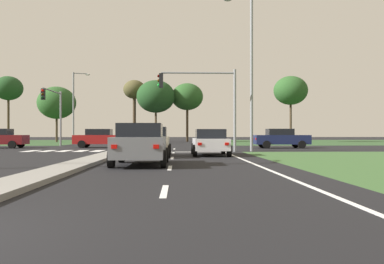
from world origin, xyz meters
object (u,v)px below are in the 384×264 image
car_navy_eighth (281,138)px  treeline_sixth (291,91)px  car_blue_fourth (129,137)px  treeline_near (8,89)px  street_lamp_second (250,65)px  treeline_third (134,91)px  pedestrian_at_median (143,134)px  traffic_signal_far_left (54,106)px  treeline_second (57,103)px  street_lamp_third (75,104)px  treeline_fourth (156,97)px  car_beige_fifth (152,141)px  traffic_signal_near_right (206,94)px  car_black_seventh (140,136)px  car_red_third (101,138)px  car_white_second (210,142)px  car_grey_sixth (141,144)px  treeline_fifth (187,97)px  car_maroon_near (0,138)px

car_navy_eighth → treeline_sixth: treeline_sixth is taller
car_blue_fourth → treeline_near: treeline_near is taller
street_lamp_second → treeline_third: (-11.35, 33.63, 1.59)m
pedestrian_at_median → treeline_third: treeline_third is taller
car_navy_eighth → traffic_signal_far_left: size_ratio=0.80×
car_navy_eighth → treeline_second: size_ratio=0.58×
treeline_near → treeline_second: 9.12m
treeline_second → treeline_sixth: 32.93m
street_lamp_third → treeline_fourth: bearing=44.0°
car_blue_fourth → street_lamp_second: bearing=114.0°
car_beige_fifth → treeline_sixth: (17.25, 36.17, 6.42)m
traffic_signal_near_right → pedestrian_at_median: size_ratio=3.19×
car_beige_fifth → car_black_seventh: bearing=95.8°
street_lamp_second → treeline_sixth: (10.92, 29.96, 1.32)m
car_red_third → car_black_seventh: bearing=179.0°
treeline_third → treeline_sixth: treeline_sixth is taller
car_white_second → car_blue_fourth: size_ratio=0.98×
treeline_second → treeline_third: treeline_third is taller
car_beige_fifth → treeline_near: 47.59m
car_navy_eighth → treeline_fourth: treeline_fourth is taller
car_beige_fifth → treeline_fourth: 38.25m
car_grey_sixth → car_navy_eighth: size_ratio=0.96×
traffic_signal_near_right → treeline_third: treeline_third is taller
car_red_third → street_lamp_second: bearing=56.5°
car_blue_fourth → treeline_third: treeline_third is taller
car_navy_eighth → pedestrian_at_median: pedestrian_at_median is taller
car_white_second → treeline_near: 48.46m
pedestrian_at_median → treeline_fourth: (0.46, 16.06, 5.28)m
car_grey_sixth → treeline_sixth: 46.16m
street_lamp_second → treeline_third: street_lamp_second is taller
street_lamp_third → car_black_seventh: bearing=69.9°
street_lamp_third → pedestrian_at_median: (8.83, -7.07, -3.62)m
treeline_fifth → street_lamp_second: bearing=-83.8°
car_grey_sixth → treeline_fifth: bearing=86.4°
street_lamp_second → car_black_seventh: bearing=105.5°
treeline_fourth → treeline_sixth: 19.10m
treeline_fourth → car_navy_eighth: bearing=-65.4°
car_grey_sixth → treeline_second: bearing=109.8°
car_grey_sixth → pedestrian_at_median: bearing=94.5°
traffic_signal_far_left → treeline_near: (-13.71, 24.10, 4.11)m
traffic_signal_far_left → treeline_fourth: bearing=68.8°
car_beige_fifth → street_lamp_third: street_lamp_third is taller
car_maroon_near → street_lamp_third: 16.49m
traffic_signal_far_left → treeline_fourth: (8.22, 21.23, 2.74)m
car_grey_sixth → car_navy_eighth: car_grey_sixth is taller
traffic_signal_near_right → treeline_fifth: 33.67m
car_blue_fourth → street_lamp_second: (11.08, -24.87, 5.11)m
car_maroon_near → car_blue_fourth: size_ratio=0.93×
car_black_seventh → treeline_third: bearing=87.1°
car_blue_fourth → car_beige_fifth: (4.75, -31.08, 0.01)m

